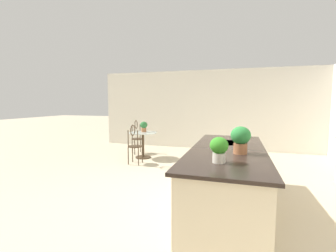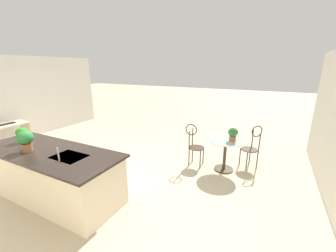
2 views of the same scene
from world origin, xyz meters
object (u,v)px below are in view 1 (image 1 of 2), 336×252
object	(u,v)px
chair_by_island	(134,142)
potted_plant_counter_far	(219,148)
bistro_table	(143,142)
potted_plant_on_table	(144,126)
potted_plant_counter_near	(241,138)
chair_near_window	(137,135)

from	to	relation	value
chair_by_island	potted_plant_counter_far	world-z (taller)	potted_plant_counter_far
bistro_table	potted_plant_on_table	distance (m)	0.49
potted_plant_on_table	potted_plant_counter_far	size ratio (longest dim) A/B	1.03
bistro_table	potted_plant_counter_near	size ratio (longest dim) A/B	2.18
chair_near_window	potted_plant_counter_far	bearing A→B (deg)	35.52
bistro_table	potted_plant_counter_near	world-z (taller)	potted_plant_counter_near
chair_near_window	chair_by_island	bearing A→B (deg)	21.73
chair_near_window	potted_plant_on_table	distance (m)	0.66
bistro_table	potted_plant_counter_far	size ratio (longest dim) A/B	2.72
chair_near_window	potted_plant_counter_near	bearing A→B (deg)	41.88
potted_plant_counter_far	bistro_table	bearing A→B (deg)	-145.03
chair_near_window	potted_plant_counter_far	distance (m)	4.93
bistro_table	chair_by_island	size ratio (longest dim) A/B	0.77
bistro_table	chair_near_window	world-z (taller)	chair_near_window
chair_by_island	potted_plant_counter_near	distance (m)	3.43
bistro_table	chair_by_island	world-z (taller)	chair_by_island
bistro_table	potted_plant_counter_near	xyz separation A→B (m)	(2.91, 2.66, 0.68)
chair_near_window	chair_by_island	xyz separation A→B (m)	(1.26, 0.50, 0.00)
potted_plant_on_table	potted_plant_counter_far	bearing A→B (deg)	34.23
potted_plant_counter_far	chair_by_island	bearing A→B (deg)	-139.34
potted_plant_counter_near	potted_plant_counter_far	bearing A→B (deg)	-23.23
potted_plant_on_table	chair_by_island	bearing A→B (deg)	6.52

